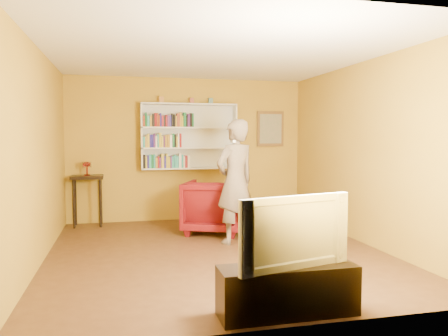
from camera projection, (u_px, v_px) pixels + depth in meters
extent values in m
cube|color=#442A16|center=(216.00, 256.00, 6.04)|extent=(5.30, 5.80, 0.12)
cube|color=#A17C1E|center=(188.00, 149.00, 8.39)|extent=(5.30, 0.04, 2.70)
cube|color=#A17C1E|center=(283.00, 166.00, 3.50)|extent=(5.30, 0.04, 2.70)
cube|color=#A17C1E|center=(38.00, 156.00, 5.42)|extent=(0.04, 5.80, 2.70)
cube|color=#A17C1E|center=(365.00, 153.00, 6.47)|extent=(0.04, 5.80, 2.70)
cube|color=white|center=(216.00, 51.00, 5.85)|extent=(5.30, 5.80, 0.06)
cube|color=silver|center=(188.00, 136.00, 8.33)|extent=(1.80, 0.03, 1.20)
cube|color=silver|center=(141.00, 136.00, 8.00)|extent=(0.03, 0.28, 1.20)
cube|color=silver|center=(235.00, 136.00, 8.41)|extent=(0.03, 0.28, 1.20)
cube|color=silver|center=(189.00, 168.00, 8.25)|extent=(1.80, 0.28, 0.03)
cube|color=silver|center=(189.00, 148.00, 8.22)|extent=(1.80, 0.28, 0.03)
cube|color=silver|center=(189.00, 128.00, 8.19)|extent=(1.80, 0.28, 0.03)
cube|color=silver|center=(189.00, 104.00, 8.16)|extent=(1.80, 0.28, 0.03)
cube|color=black|center=(144.00, 162.00, 8.00)|extent=(0.03, 0.17, 0.25)
cube|color=gold|center=(146.00, 162.00, 8.00)|extent=(0.03, 0.15, 0.22)
cube|color=#261F92|center=(148.00, 162.00, 8.00)|extent=(0.03, 0.15, 0.24)
cube|color=teal|center=(150.00, 161.00, 8.02)|extent=(0.03, 0.17, 0.25)
cube|color=#166335|center=(152.00, 161.00, 8.02)|extent=(0.04, 0.15, 0.25)
cube|color=teal|center=(154.00, 161.00, 8.03)|extent=(0.03, 0.14, 0.25)
cube|color=#AB8222|center=(156.00, 163.00, 8.05)|extent=(0.03, 0.17, 0.20)
cube|color=maroon|center=(158.00, 162.00, 8.05)|extent=(0.03, 0.14, 0.21)
cube|color=#562672|center=(160.00, 163.00, 8.07)|extent=(0.03, 0.18, 0.20)
cube|color=gold|center=(162.00, 161.00, 8.08)|extent=(0.04, 0.19, 0.26)
cube|color=#261F92|center=(165.00, 162.00, 8.08)|extent=(0.03, 0.16, 0.22)
cube|color=gold|center=(167.00, 161.00, 8.10)|extent=(0.03, 0.17, 0.27)
cube|color=gold|center=(169.00, 162.00, 8.10)|extent=(0.03, 0.16, 0.20)
cube|color=#562672|center=(171.00, 162.00, 8.10)|extent=(0.03, 0.14, 0.22)
cube|color=teal|center=(173.00, 162.00, 8.12)|extent=(0.03, 0.18, 0.22)
cube|color=teal|center=(175.00, 161.00, 8.12)|extent=(0.03, 0.14, 0.24)
cube|color=teal|center=(177.00, 162.00, 8.13)|extent=(0.04, 0.16, 0.21)
cube|color=white|center=(180.00, 161.00, 8.15)|extent=(0.04, 0.18, 0.27)
cube|color=teal|center=(182.00, 161.00, 8.16)|extent=(0.03, 0.17, 0.24)
cube|color=white|center=(184.00, 162.00, 8.16)|extent=(0.02, 0.16, 0.21)
cube|color=maroon|center=(186.00, 162.00, 8.17)|extent=(0.04, 0.15, 0.23)
cube|color=white|center=(188.00, 162.00, 8.19)|extent=(0.04, 0.17, 0.21)
cube|color=teal|center=(144.00, 142.00, 7.98)|extent=(0.03, 0.18, 0.19)
cube|color=#AB8222|center=(146.00, 142.00, 7.97)|extent=(0.04, 0.15, 0.22)
cube|color=gold|center=(148.00, 141.00, 7.98)|extent=(0.03, 0.14, 0.25)
cube|color=#261F92|center=(150.00, 141.00, 8.01)|extent=(0.04, 0.19, 0.24)
cube|color=#261F92|center=(152.00, 141.00, 8.00)|extent=(0.02, 0.15, 0.23)
cube|color=#562672|center=(154.00, 141.00, 8.02)|extent=(0.03, 0.19, 0.26)
cube|color=white|center=(156.00, 142.00, 8.02)|extent=(0.03, 0.16, 0.21)
cube|color=teal|center=(158.00, 141.00, 8.04)|extent=(0.02, 0.18, 0.24)
cube|color=gold|center=(160.00, 140.00, 8.04)|extent=(0.04, 0.18, 0.27)
cube|color=gold|center=(162.00, 142.00, 8.05)|extent=(0.03, 0.16, 0.21)
cube|color=#562672|center=(164.00, 142.00, 8.06)|extent=(0.02, 0.18, 0.21)
cube|color=#AB8222|center=(166.00, 141.00, 8.06)|extent=(0.04, 0.17, 0.23)
cube|color=#AB8222|center=(168.00, 141.00, 8.07)|extent=(0.04, 0.16, 0.24)
cube|color=white|center=(171.00, 141.00, 8.08)|extent=(0.04, 0.17, 0.23)
cube|color=#166335|center=(173.00, 140.00, 8.09)|extent=(0.03, 0.15, 0.26)
cube|color=black|center=(175.00, 141.00, 8.10)|extent=(0.03, 0.17, 0.24)
cube|color=gold|center=(177.00, 142.00, 8.10)|extent=(0.03, 0.14, 0.20)
cube|color=white|center=(178.00, 141.00, 8.12)|extent=(0.03, 0.18, 0.25)
cube|color=maroon|center=(180.00, 140.00, 8.13)|extent=(0.03, 0.18, 0.26)
cube|color=maroon|center=(144.00, 121.00, 7.94)|extent=(0.04, 0.16, 0.20)
cube|color=#166335|center=(146.00, 120.00, 7.96)|extent=(0.03, 0.19, 0.26)
cube|color=teal|center=(148.00, 121.00, 7.96)|extent=(0.04, 0.15, 0.19)
cube|color=#AB8222|center=(151.00, 121.00, 7.97)|extent=(0.03, 0.15, 0.20)
cube|color=black|center=(153.00, 120.00, 7.97)|extent=(0.04, 0.14, 0.23)
cube|color=maroon|center=(155.00, 120.00, 7.99)|extent=(0.03, 0.16, 0.25)
cube|color=maroon|center=(157.00, 120.00, 8.00)|extent=(0.03, 0.17, 0.25)
cube|color=maroon|center=(159.00, 121.00, 8.00)|extent=(0.02, 0.15, 0.21)
cube|color=#261F92|center=(160.00, 120.00, 8.02)|extent=(0.03, 0.19, 0.25)
cube|color=maroon|center=(162.00, 121.00, 8.02)|extent=(0.04, 0.17, 0.20)
cube|color=black|center=(164.00, 121.00, 8.04)|extent=(0.03, 0.18, 0.20)
cube|color=maroon|center=(166.00, 121.00, 8.04)|extent=(0.03, 0.18, 0.22)
cube|color=#562672|center=(168.00, 121.00, 8.04)|extent=(0.04, 0.14, 0.21)
cube|color=#261F92|center=(170.00, 121.00, 8.05)|extent=(0.03, 0.16, 0.21)
cube|color=black|center=(172.00, 120.00, 8.06)|extent=(0.03, 0.15, 0.24)
cube|color=black|center=(174.00, 121.00, 8.07)|extent=(0.03, 0.16, 0.23)
cube|color=#AB8222|center=(176.00, 121.00, 8.08)|extent=(0.03, 0.16, 0.20)
cube|color=maroon|center=(178.00, 120.00, 8.09)|extent=(0.04, 0.18, 0.25)
cube|color=#AB8222|center=(180.00, 120.00, 8.09)|extent=(0.03, 0.15, 0.27)
cube|color=gold|center=(182.00, 122.00, 8.11)|extent=(0.02, 0.17, 0.20)
cube|color=#166335|center=(184.00, 120.00, 8.11)|extent=(0.04, 0.14, 0.27)
cube|color=black|center=(186.00, 121.00, 8.13)|extent=(0.02, 0.17, 0.21)
cube|color=#562672|center=(188.00, 121.00, 8.12)|extent=(0.04, 0.15, 0.24)
cube|color=black|center=(191.00, 120.00, 8.14)|extent=(0.03, 0.16, 0.25)
cube|color=#166335|center=(192.00, 120.00, 8.16)|extent=(0.03, 0.18, 0.25)
cube|color=#AC6E31|center=(161.00, 100.00, 8.04)|extent=(0.08, 0.08, 0.12)
cube|color=#974432|center=(192.00, 101.00, 8.17)|extent=(0.07, 0.07, 0.10)
cube|color=#456873|center=(211.00, 101.00, 8.25)|extent=(0.08, 0.08, 0.11)
cube|color=brown|center=(270.00, 129.00, 8.69)|extent=(0.55, 0.04, 0.70)
cube|color=gray|center=(271.00, 129.00, 8.66)|extent=(0.45, 0.02, 0.58)
cylinder|color=black|center=(74.00, 204.00, 7.56)|extent=(0.04, 0.04, 0.85)
cylinder|color=black|center=(100.00, 203.00, 7.66)|extent=(0.04, 0.04, 0.85)
cylinder|color=black|center=(76.00, 202.00, 7.87)|extent=(0.04, 0.04, 0.85)
cylinder|color=black|center=(101.00, 201.00, 7.97)|extent=(0.04, 0.04, 0.85)
cube|color=black|center=(87.00, 177.00, 7.73)|extent=(0.55, 0.42, 0.06)
cylinder|color=maroon|center=(87.00, 175.00, 7.73)|extent=(0.10, 0.10, 0.02)
cylinder|color=maroon|center=(87.00, 171.00, 7.72)|extent=(0.03, 0.03, 0.13)
ellipsoid|color=maroon|center=(87.00, 164.00, 7.72)|extent=(0.14, 0.14, 0.09)
cylinder|color=beige|center=(91.00, 164.00, 7.73)|extent=(0.01, 0.01, 0.10)
cylinder|color=beige|center=(91.00, 164.00, 7.76)|extent=(0.01, 0.01, 0.10)
cylinder|color=beige|center=(89.00, 164.00, 7.78)|extent=(0.01, 0.01, 0.10)
cylinder|color=beige|center=(87.00, 164.00, 7.78)|extent=(0.01, 0.01, 0.10)
cylinder|color=beige|center=(85.00, 164.00, 7.77)|extent=(0.01, 0.01, 0.10)
cylinder|color=beige|center=(83.00, 164.00, 7.74)|extent=(0.01, 0.01, 0.10)
cylinder|color=beige|center=(83.00, 165.00, 7.70)|extent=(0.01, 0.01, 0.10)
cylinder|color=beige|center=(83.00, 165.00, 7.67)|extent=(0.01, 0.01, 0.10)
cylinder|color=beige|center=(85.00, 165.00, 7.65)|extent=(0.01, 0.01, 0.10)
cylinder|color=beige|center=(87.00, 165.00, 7.65)|extent=(0.01, 0.01, 0.10)
cylinder|color=beige|center=(89.00, 165.00, 7.66)|extent=(0.01, 0.01, 0.10)
cylinder|color=beige|center=(90.00, 165.00, 7.70)|extent=(0.01, 0.01, 0.10)
imported|color=#4B050D|center=(214.00, 207.00, 7.22)|extent=(1.23, 1.25, 0.87)
imported|color=#67594B|center=(235.00, 182.00, 6.48)|extent=(0.80, 0.68, 1.85)
cube|color=white|center=(233.00, 141.00, 6.03)|extent=(0.04, 0.15, 0.04)
cube|color=black|center=(288.00, 290.00, 3.88)|extent=(1.24, 0.37, 0.44)
imported|color=black|center=(288.00, 230.00, 3.84)|extent=(1.11, 0.41, 0.64)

